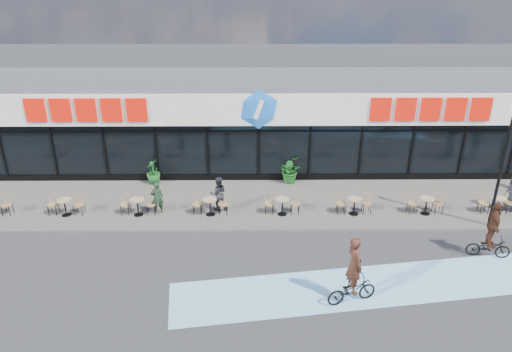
{
  "coord_description": "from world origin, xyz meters",
  "views": [
    {
      "loc": [
        -0.31,
        -13.96,
        9.36
      ],
      "look_at": [
        -0.16,
        3.5,
        1.81
      ],
      "focal_mm": 32.0,
      "sensor_mm": 36.0,
      "label": 1
    }
  ],
  "objects_px": {
    "patron_left": "(157,198)",
    "potted_plant_mid": "(289,170)",
    "lamp_post": "(504,156)",
    "potted_plant_right": "(288,172)",
    "cyclist_a": "(353,280)",
    "potted_plant_left": "(153,171)",
    "cyclist_b": "(491,235)",
    "patron_right": "(218,194)"
  },
  "relations": [
    {
      "from": "potted_plant_left",
      "to": "potted_plant_right",
      "type": "bearing_deg",
      "value": 0.72
    },
    {
      "from": "lamp_post",
      "to": "potted_plant_mid",
      "type": "relative_size",
      "value": 4.09
    },
    {
      "from": "lamp_post",
      "to": "patron_left",
      "type": "relative_size",
      "value": 3.55
    },
    {
      "from": "patron_left",
      "to": "cyclist_b",
      "type": "bearing_deg",
      "value": 146.17
    },
    {
      "from": "potted_plant_right",
      "to": "cyclist_a",
      "type": "height_order",
      "value": "cyclist_a"
    },
    {
      "from": "potted_plant_right",
      "to": "potted_plant_mid",
      "type": "bearing_deg",
      "value": -34.19
    },
    {
      "from": "lamp_post",
      "to": "cyclist_a",
      "type": "height_order",
      "value": "lamp_post"
    },
    {
      "from": "potted_plant_right",
      "to": "cyclist_a",
      "type": "bearing_deg",
      "value": -81.62
    },
    {
      "from": "patron_right",
      "to": "cyclist_a",
      "type": "xyz_separation_m",
      "value": [
        4.57,
        -6.12,
        -0.03
      ]
    },
    {
      "from": "potted_plant_mid",
      "to": "patron_right",
      "type": "bearing_deg",
      "value": -138.14
    },
    {
      "from": "patron_left",
      "to": "potted_plant_mid",
      "type": "bearing_deg",
      "value": -170.3
    },
    {
      "from": "potted_plant_left",
      "to": "potted_plant_mid",
      "type": "xyz_separation_m",
      "value": [
        6.65,
        0.06,
        0.01
      ]
    },
    {
      "from": "lamp_post",
      "to": "patron_right",
      "type": "distance_m",
      "value": 11.47
    },
    {
      "from": "lamp_post",
      "to": "cyclist_b",
      "type": "distance_m",
      "value": 3.28
    },
    {
      "from": "potted_plant_left",
      "to": "cyclist_a",
      "type": "height_order",
      "value": "cyclist_a"
    },
    {
      "from": "patron_right",
      "to": "potted_plant_right",
      "type": "bearing_deg",
      "value": -146.34
    },
    {
      "from": "cyclist_a",
      "to": "cyclist_b",
      "type": "distance_m",
      "value": 6.03
    },
    {
      "from": "lamp_post",
      "to": "potted_plant_right",
      "type": "height_order",
      "value": "lamp_post"
    },
    {
      "from": "potted_plant_right",
      "to": "patron_left",
      "type": "height_order",
      "value": "patron_left"
    },
    {
      "from": "potted_plant_right",
      "to": "patron_left",
      "type": "relative_size",
      "value": 0.75
    },
    {
      "from": "patron_left",
      "to": "cyclist_a",
      "type": "distance_m",
      "value": 9.23
    },
    {
      "from": "potted_plant_left",
      "to": "potted_plant_right",
      "type": "distance_m",
      "value": 6.62
    },
    {
      "from": "potted_plant_mid",
      "to": "cyclist_a",
      "type": "height_order",
      "value": "cyclist_a"
    },
    {
      "from": "lamp_post",
      "to": "patron_left",
      "type": "distance_m",
      "value": 13.98
    },
    {
      "from": "potted_plant_mid",
      "to": "cyclist_b",
      "type": "bearing_deg",
      "value": -43.91
    },
    {
      "from": "patron_left",
      "to": "cyclist_a",
      "type": "height_order",
      "value": "cyclist_a"
    },
    {
      "from": "lamp_post",
      "to": "patron_right",
      "type": "height_order",
      "value": "lamp_post"
    },
    {
      "from": "lamp_post",
      "to": "patron_left",
      "type": "bearing_deg",
      "value": 175.06
    },
    {
      "from": "potted_plant_left",
      "to": "patron_left",
      "type": "bearing_deg",
      "value": -75.7
    },
    {
      "from": "potted_plant_mid",
      "to": "potted_plant_right",
      "type": "distance_m",
      "value": 0.1
    },
    {
      "from": "potted_plant_mid",
      "to": "cyclist_a",
      "type": "distance_m",
      "value": 9.14
    },
    {
      "from": "potted_plant_mid",
      "to": "cyclist_a",
      "type": "relative_size",
      "value": 0.53
    },
    {
      "from": "potted_plant_right",
      "to": "cyclist_b",
      "type": "distance_m",
      "value": 9.47
    },
    {
      "from": "potted_plant_mid",
      "to": "patron_left",
      "type": "distance_m",
      "value": 6.67
    },
    {
      "from": "cyclist_b",
      "to": "patron_left",
      "type": "bearing_deg",
      "value": 165.25
    },
    {
      "from": "potted_plant_mid",
      "to": "potted_plant_right",
      "type": "xyz_separation_m",
      "value": [
        -0.03,
        0.02,
        -0.09
      ]
    },
    {
      "from": "potted_plant_mid",
      "to": "cyclist_a",
      "type": "bearing_deg",
      "value": -81.79
    },
    {
      "from": "patron_right",
      "to": "cyclist_b",
      "type": "height_order",
      "value": "cyclist_b"
    },
    {
      "from": "lamp_post",
      "to": "cyclist_a",
      "type": "relative_size",
      "value": 2.19
    },
    {
      "from": "cyclist_b",
      "to": "cyclist_a",
      "type": "bearing_deg",
      "value": -155.49
    },
    {
      "from": "potted_plant_right",
      "to": "cyclist_b",
      "type": "xyz_separation_m",
      "value": [
        6.82,
        -6.56,
        0.27
      ]
    },
    {
      "from": "potted_plant_left",
      "to": "patron_right",
      "type": "height_order",
      "value": "patron_right"
    }
  ]
}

